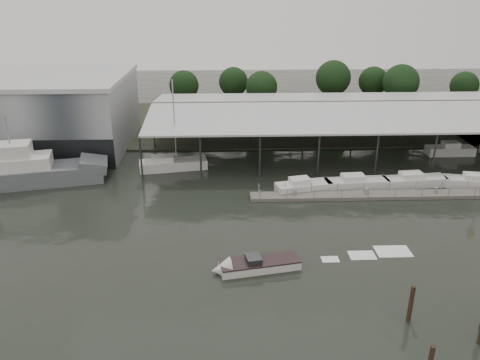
{
  "coord_description": "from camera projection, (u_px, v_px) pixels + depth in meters",
  "views": [
    {
      "loc": [
        -1.87,
        -37.53,
        21.73
      ],
      "look_at": [
        -0.19,
        9.45,
        2.5
      ],
      "focal_mm": 35.0,
      "sensor_mm": 36.0,
      "label": 1
    }
  ],
  "objects": [
    {
      "name": "ground",
      "position": [
        246.0,
        244.0,
        43.0
      ],
      "size": [
        200.0,
        200.0,
        0.0
      ],
      "primitive_type": "plane",
      "color": "black",
      "rests_on": "ground"
    },
    {
      "name": "land_strip_far",
      "position": [
        234.0,
        122.0,
        81.81
      ],
      "size": [
        140.0,
        30.0,
        0.3
      ],
      "color": "#343729",
      "rests_on": "ground"
    },
    {
      "name": "storage_warehouse",
      "position": [
        44.0,
        111.0,
        67.77
      ],
      "size": [
        24.5,
        20.5,
        10.5
      ],
      "color": "#999EA3",
      "rests_on": "ground"
    },
    {
      "name": "covered_boat_shed",
      "position": [
        355.0,
        106.0,
        67.14
      ],
      "size": [
        58.24,
        24.0,
        6.96
      ],
      "color": "#BABCBE",
      "rests_on": "ground"
    },
    {
      "name": "floating_dock",
      "position": [
        374.0,
        195.0,
        52.67
      ],
      "size": [
        28.0,
        2.0,
        1.4
      ],
      "color": "slate",
      "rests_on": "ground"
    },
    {
      "name": "grey_trawler",
      "position": [
        26.0,
        172.0,
        55.6
      ],
      "size": [
        18.9,
        8.13,
        8.84
      ],
      "rotation": [
        0.0,
        0.0,
        0.22
      ],
      "color": "slate",
      "rests_on": "ground"
    },
    {
      "name": "white_sailboat",
      "position": [
        172.0,
        164.0,
        60.69
      ],
      "size": [
        8.94,
        4.06,
        11.76
      ],
      "rotation": [
        0.0,
        0.0,
        0.18
      ],
      "color": "silver",
      "rests_on": "ground"
    },
    {
      "name": "speedboat_underway",
      "position": [
        252.0,
        265.0,
        38.93
      ],
      "size": [
        18.27,
        5.3,
        2.0
      ],
      "rotation": [
        0.0,
        0.0,
        3.33
      ],
      "color": "silver",
      "rests_on": "ground"
    },
    {
      "name": "moored_cruiser_0",
      "position": [
        303.0,
        186.0,
        53.96
      ],
      "size": [
        6.82,
        3.59,
        1.7
      ],
      "rotation": [
        0.0,
        0.0,
        0.23
      ],
      "color": "silver",
      "rests_on": "ground"
    },
    {
      "name": "moored_cruiser_1",
      "position": [
        356.0,
        183.0,
        54.94
      ],
      "size": [
        7.65,
        2.75,
        1.7
      ],
      "rotation": [
        0.0,
        0.0,
        0.07
      ],
      "color": "silver",
      "rests_on": "ground"
    },
    {
      "name": "moored_cruiser_2",
      "position": [
        414.0,
        181.0,
        55.59
      ],
      "size": [
        7.66,
        2.88,
        1.7
      ],
      "rotation": [
        0.0,
        0.0,
        0.09
      ],
      "color": "silver",
      "rests_on": "ground"
    },
    {
      "name": "moored_cruiser_3",
      "position": [
        479.0,
        182.0,
        55.11
      ],
      "size": [
        8.27,
        3.84,
        1.7
      ],
      "rotation": [
        0.0,
        0.0,
        -0.21
      ],
      "color": "silver",
      "rests_on": "ground"
    },
    {
      "name": "mooring_pilings",
      "position": [
        468.0,
        346.0,
        29.31
      ],
      "size": [
        5.65,
        9.08,
        3.48
      ],
      "color": "#35261A",
      "rests_on": "ground"
    },
    {
      "name": "horizon_tree_line",
      "position": [
        369.0,
        83.0,
        85.85
      ],
      "size": [
        68.61,
        12.07,
        9.71
      ],
      "color": "#2F2115",
      "rests_on": "ground"
    }
  ]
}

